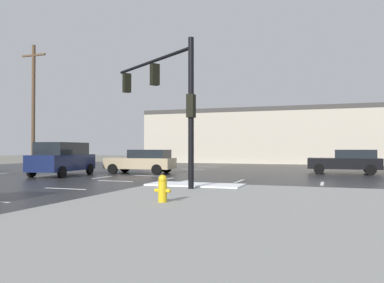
{
  "coord_description": "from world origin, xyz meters",
  "views": [
    {
      "loc": [
        10.37,
        -19.56,
        1.71
      ],
      "look_at": [
        1.31,
        6.05,
        2.16
      ],
      "focal_mm": 36.63,
      "sensor_mm": 36.0,
      "label": 1
    }
  ],
  "objects_px": {
    "fire_hydrant": "(163,188)",
    "utility_pole_far": "(33,105)",
    "sedan_black": "(347,161)",
    "suv_navy": "(62,158)",
    "sedan_tan": "(143,161)",
    "traffic_signal_mast": "(167,91)"
  },
  "relations": [
    {
      "from": "sedan_black",
      "to": "utility_pole_far",
      "type": "xyz_separation_m",
      "value": [
        -23.12,
        -2.6,
        4.29
      ]
    },
    {
      "from": "utility_pole_far",
      "to": "sedan_black",
      "type": "bearing_deg",
      "value": 6.41
    },
    {
      "from": "suv_navy",
      "to": "utility_pole_far",
      "type": "relative_size",
      "value": 0.51
    },
    {
      "from": "sedan_black",
      "to": "utility_pole_far",
      "type": "distance_m",
      "value": 23.65
    },
    {
      "from": "fire_hydrant",
      "to": "sedan_tan",
      "type": "relative_size",
      "value": 0.17
    },
    {
      "from": "sedan_black",
      "to": "sedan_tan",
      "type": "xyz_separation_m",
      "value": [
        -12.73,
        -4.18,
        0.0
      ]
    },
    {
      "from": "traffic_signal_mast",
      "to": "utility_pole_far",
      "type": "bearing_deg",
      "value": 3.16
    },
    {
      "from": "fire_hydrant",
      "to": "sedan_black",
      "type": "relative_size",
      "value": 0.17
    },
    {
      "from": "sedan_black",
      "to": "sedan_tan",
      "type": "distance_m",
      "value": 13.4
    },
    {
      "from": "sedan_black",
      "to": "suv_navy",
      "type": "distance_m",
      "value": 18.12
    },
    {
      "from": "suv_navy",
      "to": "fire_hydrant",
      "type": "bearing_deg",
      "value": -137.42
    },
    {
      "from": "sedan_tan",
      "to": "sedan_black",
      "type": "bearing_deg",
      "value": -165.21
    },
    {
      "from": "traffic_signal_mast",
      "to": "sedan_black",
      "type": "distance_m",
      "value": 14.72
    },
    {
      "from": "fire_hydrant",
      "to": "sedan_black",
      "type": "height_order",
      "value": "sedan_black"
    },
    {
      "from": "fire_hydrant",
      "to": "sedan_black",
      "type": "xyz_separation_m",
      "value": [
        5.62,
        17.03,
        0.32
      ]
    },
    {
      "from": "sedan_black",
      "to": "utility_pole_far",
      "type": "bearing_deg",
      "value": 6.64
    },
    {
      "from": "traffic_signal_mast",
      "to": "fire_hydrant",
      "type": "distance_m",
      "value": 6.31
    },
    {
      "from": "suv_navy",
      "to": "utility_pole_far",
      "type": "xyz_separation_m",
      "value": [
        -6.66,
        5.0,
        4.05
      ]
    },
    {
      "from": "fire_hydrant",
      "to": "utility_pole_far",
      "type": "distance_m",
      "value": 23.14
    },
    {
      "from": "fire_hydrant",
      "to": "sedan_tan",
      "type": "distance_m",
      "value": 14.69
    },
    {
      "from": "sedan_black",
      "to": "sedan_tan",
      "type": "relative_size",
      "value": 0.98
    },
    {
      "from": "sedan_tan",
      "to": "fire_hydrant",
      "type": "bearing_deg",
      "value": 115.56
    }
  ]
}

